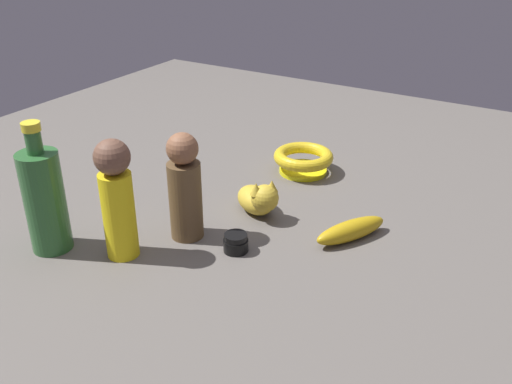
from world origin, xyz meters
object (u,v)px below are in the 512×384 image
Objects in this scene: bowl at (303,159)px; banana at (351,230)px; person_figure_adult at (185,188)px; cat_figurine at (258,199)px; person_figure_child at (117,198)px; bottle_tall at (45,199)px; nail_polish_jar at (236,243)px.

bowl is 0.90× the size of banana.
banana is at bearing 118.24° from person_figure_adult.
person_figure_adult reaches higher than cat_figurine.
bowl is 0.52m from person_figure_child.
cat_figurine is at bearing 152.85° from person_figure_adult.
person_figure_child is (0.11, -0.06, 0.01)m from person_figure_adult.
cat_figurine is 0.52× the size of bottle_tall.
bowl is at bearing 155.12° from bottle_tall.
bottle_tall is (0.17, -0.19, -0.00)m from person_figure_adult.
banana is at bearing 127.85° from person_figure_child.
bowl is (-0.23, -0.01, -0.00)m from cat_figurine.
banana is (0.23, 0.22, -0.01)m from bowl.
cat_figurine is 0.24m from bowl.
person_figure_child is at bearing -13.90° from bowl.
bottle_tall is at bearing -61.09° from nail_polish_jar.
nail_polish_jar is at bearing 118.91° from bottle_tall.
bowl is 3.04× the size of nail_polish_jar.
person_figure_adult is 1.49× the size of bowl.
person_figure_adult is at bearing -27.15° from cat_figurine.
banana is 0.70× the size of person_figure_child.
person_figure_adult is 0.14m from nail_polish_jar.
bowl is at bearing 170.85° from person_figure_adult.
person_figure_adult is at bearing 130.78° from bottle_tall.
bottle_tall is (0.31, -0.27, 0.07)m from cat_figurine.
bottle_tall is (0.32, -0.47, 0.08)m from banana.
bottle_tall reaches higher than person_figure_child.
bottle_tall is at bearing -49.22° from person_figure_adult.
person_figure_adult is 0.25m from bottle_tall.
person_figure_adult is 0.85× the size of bottle_tall.
nail_polish_jar is (0.15, -0.17, -0.00)m from banana.
bowl reaches higher than banana.
cat_figurine is 0.15m from nail_polish_jar.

